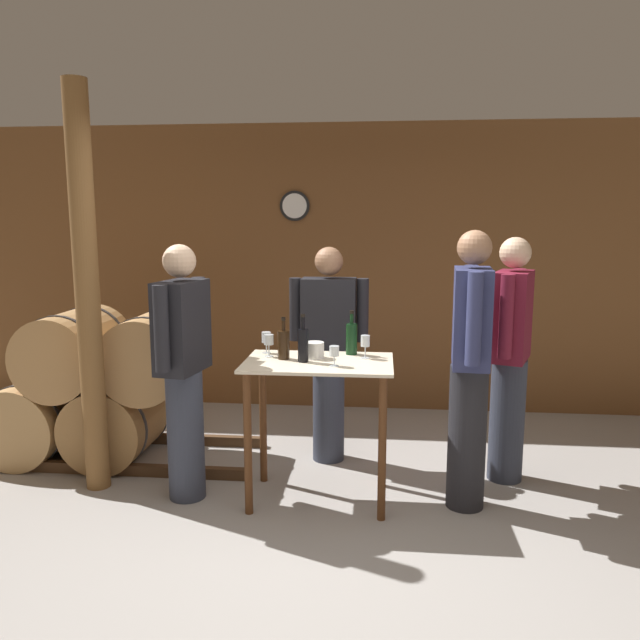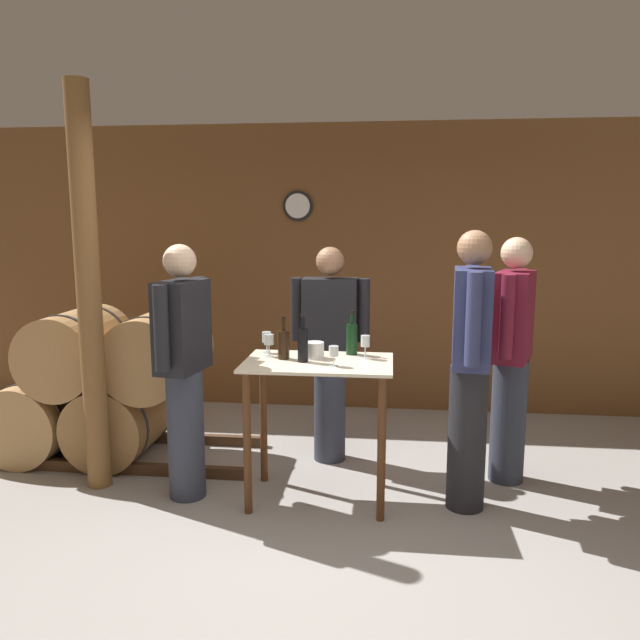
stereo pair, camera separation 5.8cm
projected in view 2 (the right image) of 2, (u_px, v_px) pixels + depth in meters
The scene contains 17 objects.
ground_plane at pixel (322, 547), 3.52m from camera, with size 14.00×14.00×0.00m, color #9E9993.
back_wall at pixel (353, 269), 5.92m from camera, with size 8.40×0.08×2.70m.
barrel_rack at pixel (99, 386), 4.79m from camera, with size 2.77×0.80×1.16m.
tasting_table at pixel (318, 394), 4.01m from camera, with size 0.95×0.61×0.93m.
wooden_post at pixel (89, 292), 4.12m from camera, with size 0.16×0.16×2.70m.
wine_bottle_far_left at pixel (284, 344), 4.02m from camera, with size 0.08×0.08×0.27m.
wine_bottle_left at pixel (303, 344), 3.94m from camera, with size 0.07×0.07×0.31m.
wine_bottle_center at pixel (352, 338), 4.15m from camera, with size 0.08×0.08×0.30m.
wine_glass_near_left at pixel (267, 338), 4.20m from camera, with size 0.06×0.06×0.14m.
wine_glass_near_center at pixel (269, 340), 4.09m from camera, with size 0.06×0.06×0.15m.
wine_glass_near_right at pixel (334, 352), 3.83m from camera, with size 0.06×0.06×0.13m.
wine_glass_far_side at pixel (365, 342), 4.03m from camera, with size 0.06×0.06×0.15m.
ice_bucket at pixel (315, 350), 4.05m from camera, with size 0.12×0.12×0.11m.
person_host at pixel (184, 367), 4.03m from camera, with size 0.29×0.58×1.67m.
person_visitor_with_scarf at pixel (330, 350), 4.67m from camera, with size 0.59×0.24×1.63m.
person_visitor_bearded at pixel (470, 365), 3.86m from camera, with size 0.25×0.59×1.77m.
person_visitor_near_door at pixel (511, 355), 4.28m from camera, with size 0.34×0.56×1.71m.
Camera 2 is at (0.36, -3.24, 1.84)m, focal length 35.00 mm.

